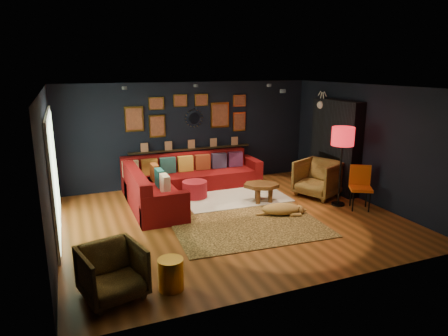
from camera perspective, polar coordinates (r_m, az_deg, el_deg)
name	(u,v)px	position (r m, az deg, el deg)	size (l,w,h in m)	color
floor	(232,219)	(8.09, 1.15, -7.25)	(6.50, 6.50, 0.00)	#974F22
room_walls	(232,141)	(7.65, 1.21, 3.92)	(6.50, 6.50, 6.50)	black
sectional	(178,183)	(9.42, -6.60, -2.12)	(3.41, 2.69, 0.86)	maroon
ledge	(191,149)	(10.25, -4.68, 2.72)	(3.20, 0.12, 0.04)	black
gallery_wall	(190,114)	(10.14, -4.92, 7.67)	(3.15, 0.04, 1.02)	gold
sunburst_mirror	(194,118)	(10.19, -4.30, 7.11)	(0.47, 0.16, 0.47)	silver
fireplace	(335,149)	(10.07, 15.55, 2.63)	(0.31, 1.60, 2.20)	black
deer_head	(327,105)	(10.35, 14.46, 8.77)	(0.50, 0.28, 0.45)	white
sliding_door	(54,174)	(7.75, -23.14, -0.84)	(0.06, 2.80, 2.20)	white
ceiling_spots	(217,87)	(8.27, -0.96, 11.46)	(3.30, 2.50, 0.06)	black
shag_rug	(232,196)	(9.41, 1.20, -3.99)	(2.37, 1.72, 0.03)	white
leopard_rug	(249,226)	(7.73, 3.57, -8.25)	(2.82, 2.02, 0.02)	#BE8C46
coffee_table	(261,187)	(8.95, 5.37, -2.73)	(0.98, 0.87, 0.41)	brown
pouf	(195,189)	(9.24, -4.20, -3.04)	(0.57, 0.57, 0.38)	#A61B28
armchair_left	(112,270)	(5.58, -15.69, -13.82)	(0.76, 0.71, 0.78)	gold
armchair_right	(318,177)	(9.59, 13.34, -1.21)	(0.91, 0.85, 0.94)	gold
gold_stool	(171,274)	(5.68, -7.60, -14.80)	(0.36, 0.36, 0.44)	gold
orange_chair	(360,183)	(8.99, 18.90, -2.10)	(0.60, 0.60, 0.93)	black
floor_lamp	(343,140)	(8.85, 16.60, 3.91)	(0.48, 0.48, 1.73)	black
dog	(281,207)	(8.28, 8.12, -5.52)	(1.07, 0.52, 0.34)	tan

